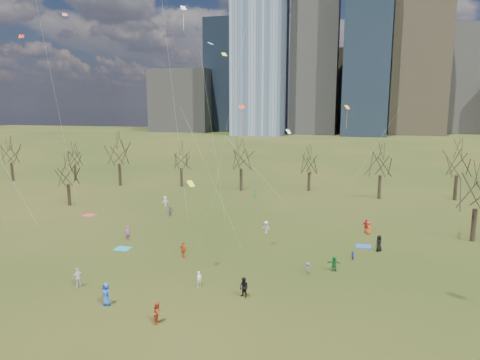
% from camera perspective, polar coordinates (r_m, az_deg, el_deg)
% --- Properties ---
extents(ground, '(500.00, 500.00, 0.00)m').
position_cam_1_polar(ground, '(39.38, -4.47, -13.06)').
color(ground, black).
rests_on(ground, ground).
extents(downtown_skyline, '(212.50, 78.00, 118.00)m').
position_cam_1_polar(downtown_skyline, '(246.46, 11.43, 15.24)').
color(downtown_skyline, slate).
rests_on(downtown_skyline, ground).
extents(bare_tree_row, '(113.04, 29.80, 9.50)m').
position_cam_1_polar(bare_tree_row, '(73.07, 4.87, 2.62)').
color(bare_tree_row, black).
rests_on(bare_tree_row, ground).
extents(blanket_teal, '(1.60, 1.50, 0.03)m').
position_cam_1_polar(blanket_teal, '(48.69, -15.39, -8.81)').
color(blanket_teal, teal).
rests_on(blanket_teal, ground).
extents(blanket_navy, '(1.60, 1.50, 0.03)m').
position_cam_1_polar(blanket_navy, '(49.64, 16.16, -8.49)').
color(blanket_navy, '#244BA9').
rests_on(blanket_navy, ground).
extents(blanket_crimson, '(1.60, 1.50, 0.03)m').
position_cam_1_polar(blanket_crimson, '(64.41, -19.45, -4.44)').
color(blanket_crimson, '#CD2948').
rests_on(blanket_crimson, ground).
extents(person_0, '(1.06, 0.89, 1.84)m').
position_cam_1_polar(person_0, '(35.83, -17.40, -14.31)').
color(person_0, '#2653A7').
rests_on(person_0, ground).
extents(person_1, '(0.54, 0.61, 1.39)m').
position_cam_1_polar(person_1, '(37.67, -5.46, -13.03)').
color(person_1, white).
rests_on(person_1, ground).
extents(person_2, '(0.62, 0.79, 1.60)m').
position_cam_1_polar(person_2, '(32.38, -10.89, -16.97)').
color(person_2, '#B03519').
rests_on(person_2, ground).
extents(person_3, '(0.66, 0.87, 1.20)m').
position_cam_1_polar(person_3, '(40.51, 9.00, -11.57)').
color(person_3, '#5A595E').
rests_on(person_3, ground).
extents(person_4, '(1.04, 0.73, 1.64)m').
position_cam_1_polar(person_4, '(44.55, -7.57, -9.21)').
color(person_4, '#E04918').
rests_on(person_4, ground).
extents(person_5, '(1.40, 0.54, 1.47)m').
position_cam_1_polar(person_5, '(41.73, 12.43, -10.83)').
color(person_5, '#186F30').
rests_on(person_5, ground).
extents(person_6, '(0.96, 1.04, 1.78)m').
position_cam_1_polar(person_6, '(48.25, 18.05, -8.03)').
color(person_6, black).
rests_on(person_6, ground).
extents(person_7, '(0.67, 0.72, 1.65)m').
position_cam_1_polar(person_7, '(51.45, -14.76, -6.82)').
color(person_7, '#934992').
rests_on(person_7, ground).
extents(person_8, '(0.51, 0.55, 0.92)m').
position_cam_1_polar(person_8, '(45.01, 14.76, -9.74)').
color(person_8, '#253EA3').
rests_on(person_8, ground).
extents(person_9, '(1.08, 0.80, 1.49)m').
position_cam_1_polar(person_9, '(52.42, 3.50, -6.28)').
color(person_9, silver).
rests_on(person_9, ground).
extents(person_10, '(1.06, 0.60, 1.71)m').
position_cam_1_polar(person_10, '(54.53, 16.45, -5.92)').
color(person_10, red).
rests_on(person_10, ground).
extents(person_11, '(1.24, 1.31, 1.47)m').
position_cam_1_polar(person_11, '(60.93, -9.29, -4.09)').
color(person_11, slate).
rests_on(person_11, ground).
extents(person_12, '(0.68, 0.86, 1.54)m').
position_cam_1_polar(person_12, '(54.14, 16.81, -6.14)').
color(person_12, '#E34E19').
rests_on(person_12, ground).
extents(person_13, '(0.52, 0.64, 1.53)m').
position_cam_1_polar(person_13, '(71.39, 1.94, -1.88)').
color(person_13, '#1C7E5D').
rests_on(person_13, ground).
extents(person_14, '(1.03, 0.95, 1.70)m').
position_cam_1_polar(person_14, '(35.53, 0.53, -14.17)').
color(person_14, black).
rests_on(person_14, ground).
extents(person_15, '(1.17, 1.15, 1.61)m').
position_cam_1_polar(person_15, '(66.70, -9.94, -2.83)').
color(person_15, silver).
rests_on(person_15, ground).
extents(person_16, '(0.95, 1.04, 1.71)m').
position_cam_1_polar(person_16, '(39.92, -20.79, -12.05)').
color(person_16, silver).
rests_on(person_16, ground).
extents(kites_airborne, '(61.66, 41.85, 32.79)m').
position_cam_1_polar(kites_airborne, '(46.92, 6.42, 7.05)').
color(kites_airborne, '#E44A13').
rests_on(kites_airborne, ground).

